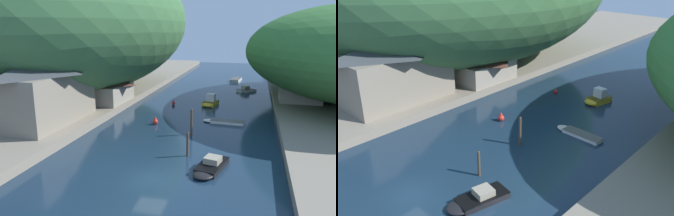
# 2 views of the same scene
# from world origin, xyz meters

# --- Properties ---
(water_surface) EXTENTS (130.00, 130.00, 0.00)m
(water_surface) POSITION_xyz_m (0.00, 30.00, 0.00)
(water_surface) COLOR #192D42
(water_surface) RESTS_ON ground
(left_bank) EXTENTS (22.00, 120.00, 0.99)m
(left_bank) POSITION_xyz_m (-22.04, 30.00, 0.50)
(left_bank) COLOR gray
(left_bank) RESTS_ON ground
(hillside_left) EXTENTS (38.70, 54.18, 24.39)m
(hillside_left) POSITION_xyz_m (-23.14, 27.75, 13.19)
(hillside_left) COLOR #3D6B3D
(hillside_left) RESTS_ON left_bank
(waterfront_building) EXTENTS (7.64, 13.66, 7.94)m
(waterfront_building) POSITION_xyz_m (-16.56, 9.63, 5.08)
(waterfront_building) COLOR gray
(waterfront_building) RESTS_ON left_bank
(boathouse_shed) EXTENTS (8.10, 8.88, 3.94)m
(boathouse_shed) POSITION_xyz_m (-15.03, 22.09, 3.03)
(boathouse_shed) COLOR gray
(boathouse_shed) RESTS_ON left_bank
(right_bank_cottage) EXTENTS (6.49, 5.71, 4.02)m
(right_bank_cottage) POSITION_xyz_m (14.84, 29.99, 3.07)
(right_bank_cottage) COLOR gray
(right_bank_cottage) RESTS_ON right_bank
(boat_open_rowboat) EXTENTS (2.59, 3.96, 1.88)m
(boat_open_rowboat) POSITION_xyz_m (1.20, 27.44, 0.56)
(boat_open_rowboat) COLOR gold
(boat_open_rowboat) RESTS_ON water_surface
(boat_red_skiff) EXTENTS (2.74, 6.63, 0.57)m
(boat_red_skiff) POSITION_xyz_m (3.75, 55.07, 0.28)
(boat_red_skiff) COLOR silver
(boat_red_skiff) RESTS_ON water_surface
(boat_mid_channel) EXTENTS (4.32, 3.93, 1.18)m
(boat_mid_channel) POSITION_xyz_m (6.67, 41.34, 0.36)
(boat_mid_channel) COLOR silver
(boat_mid_channel) RESTS_ON water_surface
(boat_far_right_bank) EXTENTS (5.47, 1.66, 0.38)m
(boat_far_right_bank) POSITION_xyz_m (4.15, 18.09, 0.19)
(boat_far_right_bank) COLOR silver
(boat_far_right_bank) RESTS_ON water_surface
(boat_small_dinghy) EXTENTS (2.98, 5.41, 1.05)m
(boat_small_dinghy) POSITION_xyz_m (4.60, 2.91, 0.33)
(boat_small_dinghy) COLOR black
(boat_small_dinghy) RESTS_ON water_surface
(mooring_post_nearest) EXTENTS (0.25, 0.25, 2.44)m
(mooring_post_nearest) POSITION_xyz_m (2.01, 5.68, 1.23)
(mooring_post_nearest) COLOR #4C3D2D
(mooring_post_nearest) RESTS_ON water_surface
(mooring_post_second) EXTENTS (0.27, 0.27, 3.15)m
(mooring_post_second) POSITION_xyz_m (1.12, 12.21, 1.58)
(mooring_post_second) COLOR #4C3D2D
(mooring_post_second) RESTS_ON water_surface
(channel_buoy_near) EXTENTS (0.53, 0.53, 0.79)m
(channel_buoy_near) POSITION_xyz_m (-4.62, 26.59, 0.31)
(channel_buoy_near) COLOR red
(channel_buoy_near) RESTS_ON water_surface
(channel_buoy_far) EXTENTS (0.72, 0.72, 1.08)m
(channel_buoy_far) POSITION_xyz_m (-4.20, 15.18, 0.42)
(channel_buoy_far) COLOR red
(channel_buoy_far) RESTS_ON water_surface
(person_on_quay) EXTENTS (0.23, 0.38, 1.69)m
(person_on_quay) POSITION_xyz_m (-13.39, 8.76, 1.97)
(person_on_quay) COLOR #282D3D
(person_on_quay) RESTS_ON left_bank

